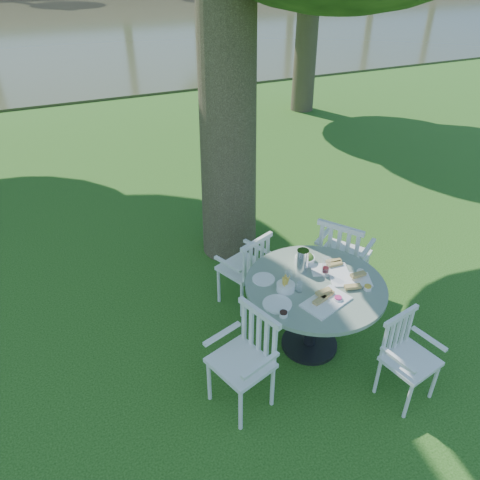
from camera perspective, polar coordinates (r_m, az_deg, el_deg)
name	(u,v)px	position (r m, az deg, el deg)	size (l,w,h in m)	color
ground	(247,314)	(5.20, 0.89, -9.03)	(140.00, 140.00, 0.00)	#153E0D
table	(314,298)	(4.50, 9.02, -6.95)	(1.31, 1.31, 0.78)	black
chair_ne	(341,254)	(5.20, 12.19, -1.66)	(0.68, 0.69, 1.00)	white
chair_nw	(249,266)	(5.01, 1.07, -3.14)	(0.58, 0.57, 0.90)	white
chair_sw	(249,352)	(4.03, 1.09, -13.46)	(0.57, 0.59, 0.93)	white
chair_se	(404,350)	(4.37, 19.36, -12.57)	(0.49, 0.47, 0.82)	white
tableware	(309,276)	(4.41, 8.46, -4.35)	(1.13, 0.90, 0.23)	white
river	(55,26)	(26.81, -21.65, 23.05)	(100.00, 28.00, 0.12)	#363A22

